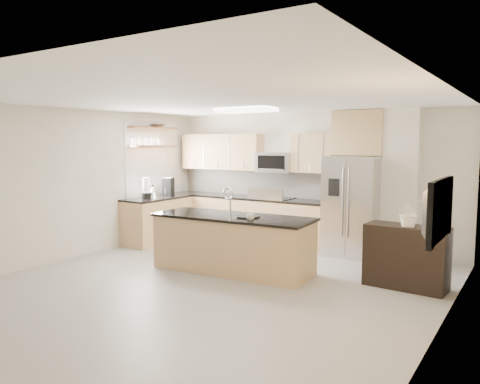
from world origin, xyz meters
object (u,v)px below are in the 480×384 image
Objects in this scene: microwave at (276,162)px; blender at (146,189)px; cup at (250,217)px; coffee_maker at (168,187)px; island at (233,243)px; credenza at (406,257)px; platter at (247,216)px; flower_vase at (410,205)px; refrigerator at (353,206)px; television at (429,209)px; range at (272,221)px; kettle at (153,192)px; bowl at (158,125)px.

blender is at bearing -144.08° from microwave.
blender is (-2.96, 0.89, 0.17)m from cup.
coffee_maker is at bearing -158.18° from microwave.
island is 2.37× the size of credenza.
island is at bearing -177.24° from platter.
platter is at bearing -167.69° from flower_vase.
blender reaches higher than island.
island is at bearing -121.65° from refrigerator.
credenza is 2.26m from cup.
platter reaches higher than credenza.
credenza is 1.02× the size of television.
microwave is 0.71× the size of television.
island is at bearing -78.27° from range.
platter is 2.36m from flower_vase.
kettle is at bearing -161.92° from refrigerator.
refrigerator is 0.68× the size of island.
credenza is at bearing 14.27° from platter.
cup is 0.44× the size of kettle.
island is at bearing -163.51° from credenza.
credenza is 8.99× the size of cup.
platter is at bearing -116.07° from refrigerator.
flower_vase is at bearing 7.65° from island.
bowl reaches higher than coffee_maker.
island is at bearing 154.07° from cup.
island is 2.67m from blender.
island is at bearing -15.00° from blender.
credenza is at bearing 9.41° from island.
coffee_maker is (-2.52, 1.33, 0.65)m from island.
television reaches higher than platter.
refrigerator reaches higher than platter.
microwave is 4.79m from television.
microwave is 2.32m from coffee_maker.
refrigerator is 14.60× the size of cup.
bowl reaches higher than flower_vase.
refrigerator is 3.82m from coffee_maker.
blender is 5.86m from television.
range is 2.74× the size of blender.
coffee_maker is (-2.09, -0.84, -0.53)m from microwave.
cup is at bearing -24.78° from bowl.
microwave is 6.23× the size of cup.
flower_vase reaches higher than credenza.
kettle is at bearing -62.07° from bowl.
blender reaches higher than platter.
coffee_maker is 0.62× the size of flower_vase.
range is at bearing 48.36° from television.
television is (0.54, -1.58, 0.18)m from flower_vase.
microwave reaches higher than kettle.
bowl is (-0.16, -0.11, 1.28)m from coffee_maker.
blender is (-5.01, 0.09, 0.66)m from credenza.
kettle is 0.47× the size of flower_vase.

